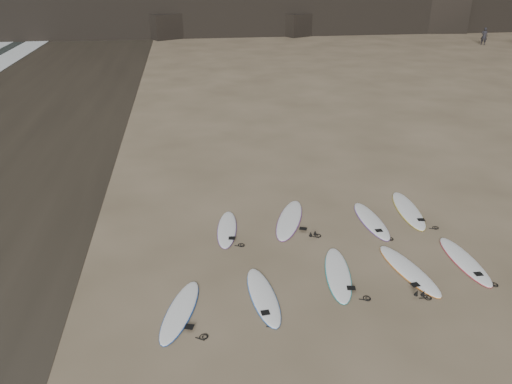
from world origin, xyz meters
TOP-DOWN VIEW (x-y plane):
  - ground at (0.00, 0.00)m, footprint 240.00×240.00m
  - surfboard_0 at (-4.42, -0.89)m, footprint 1.27×2.45m
  - surfboard_1 at (-2.41, -0.60)m, footprint 0.79×2.48m
  - surfboard_2 at (-0.33, 0.06)m, footprint 1.05×2.62m
  - surfboard_3 at (1.58, -0.03)m, footprint 1.12×2.65m
  - surfboard_4 at (3.28, 0.18)m, footprint 0.63×2.51m
  - surfboard_5 at (-2.99, 2.87)m, footprint 0.86×2.37m
  - surfboard_6 at (-0.98, 3.18)m, footprint 1.60×2.82m
  - surfboard_7 at (1.56, 2.75)m, footprint 0.69×2.56m
  - surfboard_8 at (3.01, 3.27)m, footprint 0.96×2.81m
  - person_a at (24.84, 35.91)m, footprint 0.70×0.67m

SIDE VIEW (x-z plane):
  - ground at x=0.00m, z-range 0.00..0.00m
  - surfboard_5 at x=-2.99m, z-range 0.00..0.08m
  - surfboard_0 at x=-4.42m, z-range 0.00..0.09m
  - surfboard_1 at x=-2.41m, z-range 0.00..0.09m
  - surfboard_4 at x=3.28m, z-range 0.00..0.09m
  - surfboard_7 at x=1.56m, z-range 0.00..0.09m
  - surfboard_2 at x=-0.33m, z-range 0.00..0.09m
  - surfboard_3 at x=1.58m, z-range 0.00..0.09m
  - surfboard_8 at x=3.01m, z-range 0.00..0.10m
  - surfboard_6 at x=-0.98m, z-range 0.00..0.10m
  - person_a at x=24.84m, z-range 0.00..1.62m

